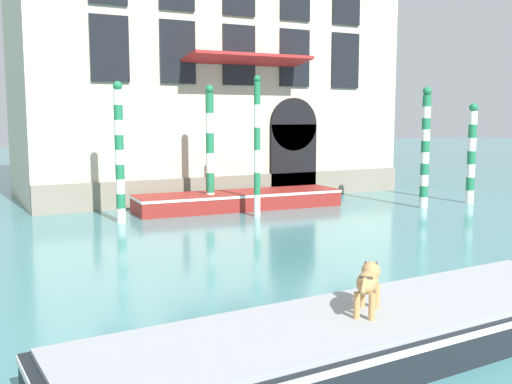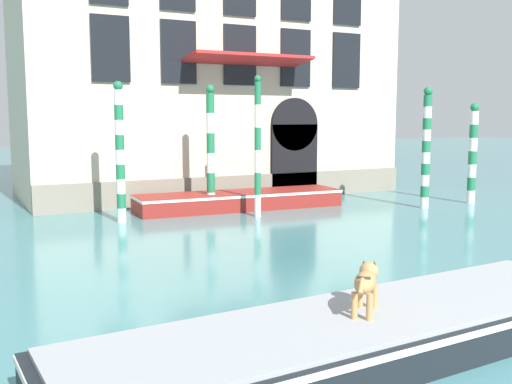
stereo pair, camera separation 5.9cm
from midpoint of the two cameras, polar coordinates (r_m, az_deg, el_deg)
The scene contains 9 objects.
palazzo_left at distance 23.78m, azimuth -4.99°, elevation 14.88°, with size 13.81×7.40×12.27m.
boat_foreground at distance 7.75m, azimuth 10.48°, elevation -12.97°, with size 8.03×2.37×0.55m.
dog_on_deck at distance 7.56m, azimuth 10.40°, elevation -8.38°, with size 0.69×0.68×0.59m.
boat_moored_near_palazzo at distance 19.18m, azimuth -1.72°, elevation -0.75°, with size 6.78×1.96×0.54m.
mooring_pole_0 at distance 21.50m, azimuth 19.77°, elevation 3.52°, with size 0.29×0.29×3.38m.
mooring_pole_1 at distance 19.90m, azimuth 15.74°, elevation 4.11°, with size 0.28×0.28×3.87m.
mooring_pole_2 at distance 16.90m, azimuth -12.98°, elevation 3.73°, with size 0.26×0.26×3.90m.
mooring_pole_3 at distance 18.43m, azimuth -4.50°, elevation 4.16°, with size 0.26×0.26×3.89m.
mooring_pole_4 at distance 17.47m, azimuth 0.01°, elevation 4.37°, with size 0.20×0.20×4.12m.
Camera 1 is at (-7.79, -1.98, 2.95)m, focal length 42.00 mm.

